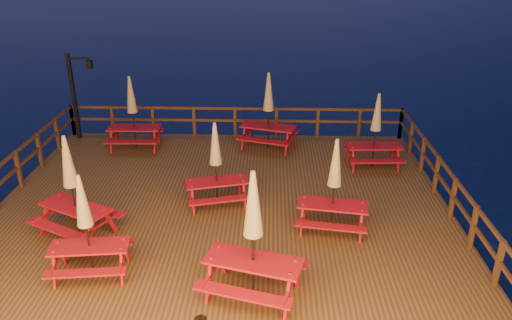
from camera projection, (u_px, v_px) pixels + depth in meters
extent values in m
plane|color=#050F33|center=(223.00, 214.00, 13.67)|extent=(500.00, 500.00, 0.00)
cube|color=#432F15|center=(223.00, 207.00, 13.59)|extent=(12.00, 10.00, 0.40)
cylinder|color=#3D2513|center=(82.00, 155.00, 18.15)|extent=(0.24, 0.24, 1.40)
cylinder|color=#3D2513|center=(235.00, 157.00, 17.99)|extent=(0.24, 0.24, 1.40)
cylinder|color=#3D2513|center=(391.00, 159.00, 17.83)|extent=(0.24, 0.24, 1.40)
cube|color=#3D2513|center=(235.00, 108.00, 17.51)|extent=(11.70, 0.06, 0.09)
cube|color=#3D2513|center=(235.00, 120.00, 17.69)|extent=(11.70, 0.06, 0.09)
cube|color=#3D2513|center=(105.00, 121.00, 17.85)|extent=(0.10, 0.10, 1.10)
cube|color=#3D2513|center=(235.00, 122.00, 17.71)|extent=(0.10, 0.10, 1.10)
cube|color=#3D2513|center=(367.00, 123.00, 17.58)|extent=(0.10, 0.10, 1.10)
cube|color=#3D2513|center=(3.00, 163.00, 13.25)|extent=(0.06, 9.70, 0.09)
cube|color=#3D2513|center=(6.00, 178.00, 13.43)|extent=(0.06, 9.70, 0.09)
cube|color=#3D2513|center=(6.00, 180.00, 13.45)|extent=(0.10, 0.10, 1.10)
cube|color=#3D2513|center=(62.00, 130.00, 16.99)|extent=(0.10, 0.10, 1.10)
cube|color=#3D2513|center=(447.00, 169.00, 12.91)|extent=(0.06, 9.70, 0.09)
cube|color=#3D2513|center=(444.00, 184.00, 13.09)|extent=(0.06, 9.70, 0.09)
cube|color=#3D2513|center=(507.00, 277.00, 9.57)|extent=(0.10, 0.10, 1.10)
cube|color=#3D2513|center=(444.00, 186.00, 13.12)|extent=(0.10, 0.10, 1.10)
cube|color=#3D2513|center=(408.00, 133.00, 16.66)|extent=(0.10, 0.10, 1.10)
cube|color=black|center=(74.00, 97.00, 17.21)|extent=(0.12, 0.12, 3.00)
cube|color=black|center=(78.00, 58.00, 16.66)|extent=(0.70, 0.06, 0.06)
cube|color=black|center=(89.00, 64.00, 16.73)|extent=(0.18, 0.18, 0.28)
sphere|color=#EAA85D|center=(89.00, 64.00, 16.73)|extent=(0.14, 0.14, 0.14)
cube|color=maroon|center=(217.00, 181.00, 13.07)|extent=(1.72, 1.03, 0.04)
cube|color=maroon|center=(214.00, 182.00, 13.66)|extent=(1.63, 0.66, 0.04)
cube|color=maroon|center=(220.00, 200.00, 12.70)|extent=(1.63, 0.66, 0.04)
cube|color=maroon|center=(190.00, 190.00, 13.33)|extent=(0.08, 0.10, 0.67)
cube|color=maroon|center=(193.00, 201.00, 12.80)|extent=(0.08, 0.10, 0.67)
cube|color=maroon|center=(240.00, 185.00, 13.61)|extent=(0.08, 0.10, 0.67)
cube|color=maroon|center=(244.00, 195.00, 13.08)|extent=(0.08, 0.10, 0.67)
cylinder|color=black|center=(216.00, 166.00, 12.89)|extent=(0.04, 0.04, 2.25)
cone|color=#998A5E|center=(215.00, 143.00, 12.63)|extent=(0.32, 0.32, 1.12)
sphere|color=black|center=(214.00, 124.00, 12.42)|extent=(0.06, 0.06, 0.06)
cube|color=maroon|center=(374.00, 146.00, 15.29)|extent=(1.68, 0.73, 0.05)
cube|color=maroon|center=(369.00, 147.00, 15.90)|extent=(1.66, 0.35, 0.05)
cube|color=maroon|center=(378.00, 161.00, 14.89)|extent=(1.66, 0.35, 0.05)
cube|color=maroon|center=(349.00, 153.00, 15.68)|extent=(0.06, 0.09, 0.69)
cube|color=maroon|center=(353.00, 160.00, 15.13)|extent=(0.06, 0.09, 0.69)
cube|color=maroon|center=(392.00, 152.00, 15.72)|extent=(0.06, 0.09, 0.69)
cube|color=maroon|center=(398.00, 160.00, 15.16)|extent=(0.06, 0.09, 0.69)
cylinder|color=black|center=(375.00, 132.00, 15.10)|extent=(0.04, 0.04, 2.29)
cone|color=#998A5E|center=(378.00, 112.00, 14.84)|extent=(0.33, 0.33, 1.14)
sphere|color=black|center=(379.00, 95.00, 14.63)|extent=(0.06, 0.06, 0.06)
cube|color=maroon|center=(253.00, 261.00, 9.64)|extent=(2.02, 1.24, 0.05)
cube|color=maroon|center=(263.00, 257.00, 10.32)|extent=(1.90, 0.81, 0.05)
cube|color=maroon|center=(243.00, 294.00, 9.22)|extent=(1.90, 0.81, 0.05)
cube|color=maroon|center=(222.00, 260.00, 10.32)|extent=(0.09, 0.12, 0.79)
cube|color=maroon|center=(209.00, 280.00, 9.72)|extent=(0.09, 0.12, 0.79)
cube|color=maroon|center=(297.00, 275.00, 9.88)|extent=(0.09, 0.12, 0.79)
cube|color=maroon|center=(288.00, 297.00, 9.27)|extent=(0.09, 0.12, 0.79)
cylinder|color=black|center=(253.00, 238.00, 9.43)|extent=(0.05, 0.05, 2.63)
cone|color=#998A5E|center=(253.00, 204.00, 9.13)|extent=(0.38, 0.38, 1.32)
sphere|color=black|center=(253.00, 174.00, 8.88)|extent=(0.07, 0.07, 0.07)
cube|color=maroon|center=(89.00, 246.00, 10.30)|extent=(1.68, 0.81, 0.04)
cube|color=maroon|center=(96.00, 243.00, 10.90)|extent=(1.63, 0.44, 0.04)
cube|color=maroon|center=(85.00, 273.00, 9.92)|extent=(1.63, 0.44, 0.04)
cube|color=maroon|center=(62.00, 253.00, 10.66)|extent=(0.06, 0.10, 0.67)
cube|color=maroon|center=(54.00, 270.00, 10.12)|extent=(0.06, 0.10, 0.67)
cube|color=maroon|center=(126.00, 250.00, 10.76)|extent=(0.06, 0.10, 0.67)
cube|color=maroon|center=(122.00, 267.00, 10.22)|extent=(0.06, 0.10, 0.67)
cylinder|color=black|center=(86.00, 228.00, 10.12)|extent=(0.04, 0.04, 2.24)
cone|color=#998A5E|center=(82.00, 201.00, 9.87)|extent=(0.32, 0.32, 1.12)
sphere|color=black|center=(78.00, 177.00, 9.66)|extent=(0.06, 0.06, 0.06)
cube|color=maroon|center=(75.00, 207.00, 11.70)|extent=(1.88, 1.42, 0.05)
cube|color=maroon|center=(95.00, 207.00, 12.29)|extent=(1.70, 1.05, 0.05)
cube|color=maroon|center=(57.00, 229.00, 11.35)|extent=(1.70, 1.05, 0.05)
cube|color=maroon|center=(66.00, 207.00, 12.43)|extent=(0.10, 0.11, 0.74)
cube|color=maroon|center=(45.00, 219.00, 11.92)|extent=(0.10, 0.11, 0.74)
cube|color=maroon|center=(110.00, 222.00, 11.78)|extent=(0.10, 0.11, 0.74)
cube|color=maroon|center=(90.00, 235.00, 11.27)|extent=(0.10, 0.11, 0.74)
cylinder|color=black|center=(72.00, 188.00, 11.50)|extent=(0.04, 0.04, 2.45)
cone|color=#998A5E|center=(67.00, 161.00, 11.22)|extent=(0.35, 0.35, 1.23)
sphere|color=black|center=(64.00, 138.00, 10.99)|extent=(0.07, 0.07, 0.07)
cube|color=maroon|center=(333.00, 205.00, 11.88)|extent=(1.74, 0.91, 0.05)
cube|color=maroon|center=(333.00, 204.00, 12.49)|extent=(1.68, 0.53, 0.05)
cube|color=maroon|center=(331.00, 227.00, 11.50)|extent=(1.68, 0.53, 0.05)
cube|color=maroon|center=(305.00, 209.00, 12.42)|extent=(0.07, 0.10, 0.69)
cube|color=maroon|center=(302.00, 221.00, 11.87)|extent=(0.07, 0.10, 0.69)
cube|color=maroon|center=(361.00, 214.00, 12.17)|extent=(0.07, 0.10, 0.69)
cube|color=maroon|center=(361.00, 227.00, 11.63)|extent=(0.07, 0.10, 0.69)
cylinder|color=black|center=(334.00, 188.00, 11.70)|extent=(0.04, 0.04, 2.31)
cone|color=#998A5E|center=(336.00, 162.00, 11.44)|extent=(0.33, 0.33, 1.15)
sphere|color=black|center=(337.00, 141.00, 11.22)|extent=(0.06, 0.06, 0.06)
cube|color=maroon|center=(134.00, 128.00, 16.67)|extent=(1.75, 0.71, 0.05)
cube|color=maroon|center=(139.00, 130.00, 17.31)|extent=(1.74, 0.31, 0.05)
cube|color=maroon|center=(131.00, 142.00, 16.26)|extent=(1.74, 0.31, 0.05)
cube|color=maroon|center=(116.00, 134.00, 17.11)|extent=(0.06, 0.10, 0.72)
cube|color=maroon|center=(111.00, 141.00, 16.53)|extent=(0.06, 0.10, 0.72)
cube|color=maroon|center=(158.00, 134.00, 17.10)|extent=(0.06, 0.10, 0.72)
cube|color=maroon|center=(155.00, 141.00, 16.52)|extent=(0.06, 0.10, 0.72)
cylinder|color=black|center=(133.00, 114.00, 16.47)|extent=(0.04, 0.04, 2.41)
cone|color=#998A5E|center=(131.00, 94.00, 16.20)|extent=(0.35, 0.35, 1.20)
sphere|color=black|center=(129.00, 78.00, 15.97)|extent=(0.07, 0.07, 0.07)
cube|color=maroon|center=(268.00, 126.00, 16.68)|extent=(1.94, 1.21, 0.05)
cube|color=maroon|center=(273.00, 129.00, 17.33)|extent=(1.81, 0.81, 0.05)
cube|color=maroon|center=(263.00, 141.00, 16.28)|extent=(1.81, 0.81, 0.05)
cube|color=maroon|center=(250.00, 131.00, 17.35)|extent=(0.09, 0.11, 0.75)
cube|color=maroon|center=(244.00, 138.00, 16.77)|extent=(0.09, 0.11, 0.75)
cube|color=maroon|center=(292.00, 136.00, 16.90)|extent=(0.09, 0.11, 0.75)
cube|color=maroon|center=(287.00, 143.00, 16.33)|extent=(0.09, 0.11, 0.75)
cylinder|color=black|center=(268.00, 112.00, 16.48)|extent=(0.04, 0.04, 2.51)
cone|color=#998A5E|center=(269.00, 92.00, 16.20)|extent=(0.36, 0.36, 1.26)
sphere|color=black|center=(269.00, 74.00, 15.96)|extent=(0.07, 0.07, 0.07)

